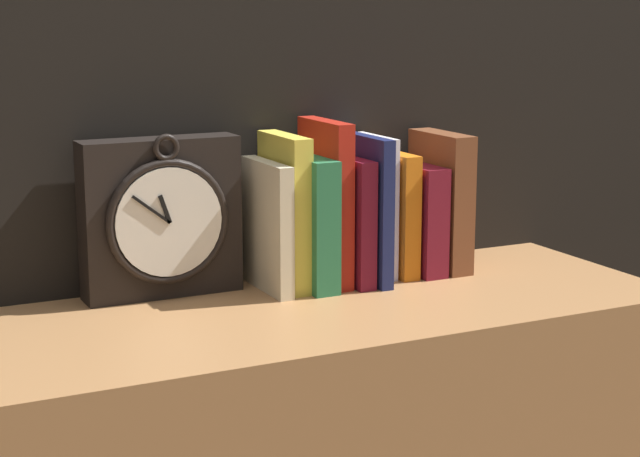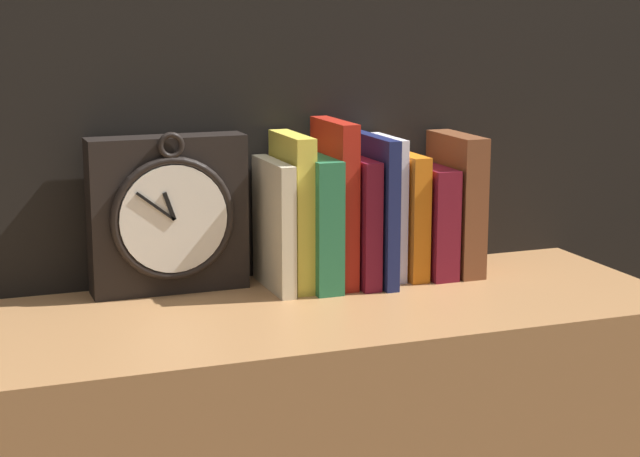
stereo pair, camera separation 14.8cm
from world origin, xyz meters
The scene contains 11 objects.
clock centered at (-0.18, 0.15, 0.91)m, with size 0.23×0.07×0.24m.
book_slot0_cream centered at (-0.03, 0.11, 0.89)m, with size 0.02×0.14×0.19m.
book_slot1_yellow centered at (0.00, 0.12, 0.91)m, with size 0.03×0.13×0.23m.
book_slot2_green centered at (0.03, 0.11, 0.89)m, with size 0.04×0.15×0.20m.
book_slot3_red centered at (0.07, 0.11, 0.92)m, with size 0.03×0.14×0.25m.
book_slot4_maroon centered at (0.10, 0.11, 0.89)m, with size 0.03×0.15×0.19m.
book_slot5_navy centered at (0.12, 0.10, 0.90)m, with size 0.02×0.16×0.22m.
book_slot6_white centered at (0.15, 0.12, 0.90)m, with size 0.03×0.12×0.22m.
book_slot7_orange centered at (0.18, 0.12, 0.89)m, with size 0.03×0.13×0.19m.
book_slot8_maroon centered at (0.22, 0.11, 0.88)m, with size 0.04×0.14×0.17m.
book_slot9_brown centered at (0.27, 0.11, 0.90)m, with size 0.04×0.14×0.22m.
Camera 2 is at (-0.51, -1.35, 1.21)m, focal length 60.00 mm.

